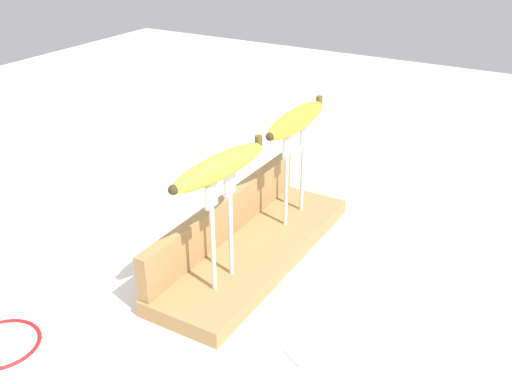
% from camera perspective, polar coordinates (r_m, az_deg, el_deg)
% --- Properties ---
extents(ground_plane, '(3.00, 3.00, 0.00)m').
position_cam_1_polar(ground_plane, '(1.02, 0.00, -6.42)').
color(ground_plane, silver).
extents(wooden_board, '(0.46, 0.14, 0.03)m').
position_cam_1_polar(wooden_board, '(1.01, 0.00, -5.77)').
color(wooden_board, '#A87F4C').
rests_on(wooden_board, ground).
extents(board_backstop, '(0.45, 0.02, 0.07)m').
position_cam_1_polar(board_backstop, '(1.01, -2.98, -2.39)').
color(board_backstop, '#A87F4C').
rests_on(board_backstop, wooden_board).
extents(fork_stand_left, '(0.07, 0.01, 0.18)m').
position_cam_1_polar(fork_stand_left, '(0.86, -3.39, -2.87)').
color(fork_stand_left, silver).
rests_on(fork_stand_left, wooden_board).
extents(fork_stand_right, '(0.09, 0.01, 0.17)m').
position_cam_1_polar(fork_stand_right, '(1.04, 3.83, 2.54)').
color(fork_stand_right, silver).
rests_on(fork_stand_right, wooden_board).
extents(banana_raised_left, '(0.20, 0.06, 0.04)m').
position_cam_1_polar(banana_raised_left, '(0.82, -3.56, 2.51)').
color(banana_raised_left, '#B2C138').
rests_on(banana_raised_left, fork_stand_left).
extents(banana_raised_right, '(0.20, 0.04, 0.04)m').
position_cam_1_polar(banana_raised_right, '(1.01, 3.98, 7.07)').
color(banana_raised_right, yellow).
rests_on(banana_raised_right, fork_stand_right).
extents(fork_fallen_near, '(0.10, 0.16, 0.01)m').
position_cam_1_polar(fork_fallen_near, '(0.80, 6.20, -17.36)').
color(fork_fallen_near, silver).
rests_on(fork_fallen_near, ground).
extents(fork_fallen_far, '(0.09, 0.15, 0.01)m').
position_cam_1_polar(fork_fallen_far, '(1.04, -8.22, -5.89)').
color(fork_fallen_far, silver).
rests_on(fork_fallen_far, ground).
extents(wire_coil, '(0.11, 0.11, 0.01)m').
position_cam_1_polar(wire_coil, '(0.91, -23.69, -13.36)').
color(wire_coil, red).
rests_on(wire_coil, ground).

